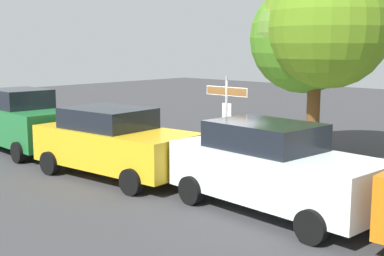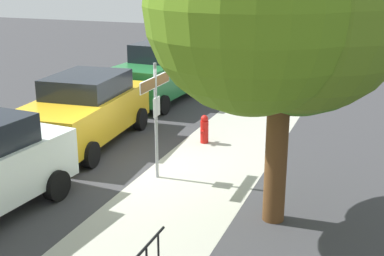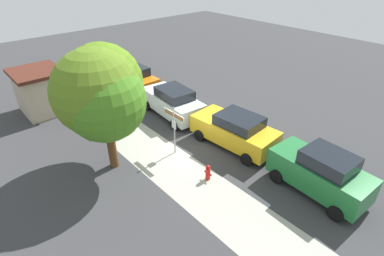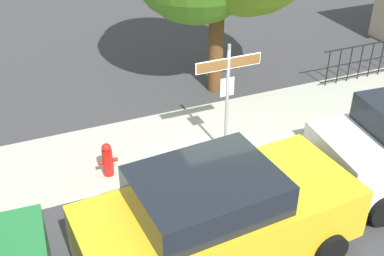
% 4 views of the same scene
% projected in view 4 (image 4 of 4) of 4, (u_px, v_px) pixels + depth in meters
% --- Properties ---
extents(ground_plane, '(60.00, 60.00, 0.00)m').
position_uv_depth(ground_plane, '(221.00, 164.00, 10.80)').
color(ground_plane, '#38383A').
extents(sidewalk_strip, '(24.00, 2.60, 0.00)m').
position_uv_depth(sidewalk_strip, '(270.00, 118.00, 12.47)').
color(sidewalk_strip, '#A9A99A').
rests_on(sidewalk_strip, ground_plane).
extents(street_sign, '(1.47, 0.07, 2.62)m').
position_uv_depth(street_sign, '(228.00, 82.00, 10.26)').
color(street_sign, '#9EA0A5').
rests_on(street_sign, ground_plane).
extents(car_yellow, '(4.75, 2.44, 1.84)m').
position_uv_depth(car_yellow, '(218.00, 217.00, 8.01)').
color(car_yellow, gold).
rests_on(car_yellow, ground_plane).
extents(iron_fence, '(3.37, 0.04, 1.07)m').
position_uv_depth(iron_fence, '(371.00, 59.00, 14.22)').
color(iron_fence, black).
rests_on(iron_fence, ground_plane).
extents(fire_hydrant, '(0.42, 0.22, 0.78)m').
position_uv_depth(fire_hydrant, '(108.00, 160.00, 10.30)').
color(fire_hydrant, red).
rests_on(fire_hydrant, ground_plane).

